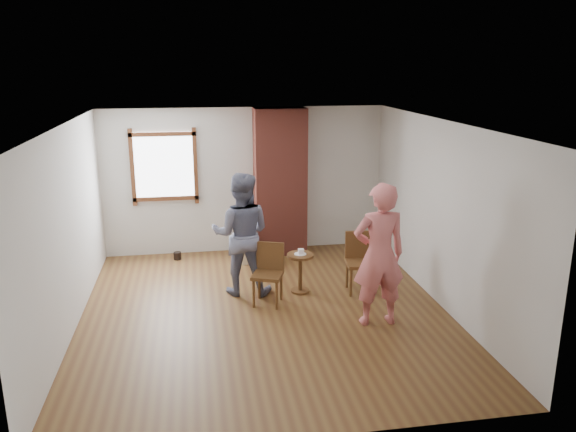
% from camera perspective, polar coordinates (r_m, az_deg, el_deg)
% --- Properties ---
extents(ground, '(5.50, 5.50, 0.00)m').
position_cam_1_polar(ground, '(7.91, -2.33, -9.75)').
color(ground, brown).
rests_on(ground, ground).
extents(room_shell, '(5.04, 5.52, 2.62)m').
position_cam_1_polar(room_shell, '(7.91, -3.44, 4.07)').
color(room_shell, silver).
rests_on(room_shell, ground).
extents(brick_chimney, '(0.90, 0.50, 2.60)m').
position_cam_1_polar(brick_chimney, '(9.93, -0.82, 3.45)').
color(brick_chimney, '#954135').
rests_on(brick_chimney, ground).
extents(stoneware_crock, '(0.46, 0.46, 0.49)m').
position_cam_1_polar(stoneware_crock, '(9.75, -4.43, -3.26)').
color(stoneware_crock, tan).
rests_on(stoneware_crock, ground).
extents(dark_pot, '(0.17, 0.17, 0.13)m').
position_cam_1_polar(dark_pot, '(10.07, -11.17, -3.99)').
color(dark_pot, black).
rests_on(dark_pot, ground).
extents(dining_chair_left, '(0.52, 0.52, 0.87)m').
position_cam_1_polar(dining_chair_left, '(8.05, -1.98, -5.49)').
color(dining_chair_left, brown).
rests_on(dining_chair_left, ground).
extents(dining_chair_right, '(0.46, 0.46, 0.90)m').
position_cam_1_polar(dining_chair_right, '(8.52, 7.31, -4.28)').
color(dining_chair_right, brown).
rests_on(dining_chair_right, ground).
extents(side_table, '(0.40, 0.40, 0.60)m').
position_cam_1_polar(side_table, '(8.42, 1.25, -5.16)').
color(side_table, brown).
rests_on(side_table, ground).
extents(cake_plate, '(0.18, 0.18, 0.01)m').
position_cam_1_polar(cake_plate, '(8.35, 1.26, -3.87)').
color(cake_plate, white).
rests_on(cake_plate, side_table).
extents(cake_slice, '(0.08, 0.07, 0.06)m').
position_cam_1_polar(cake_slice, '(8.34, 1.32, -3.65)').
color(cake_slice, white).
rests_on(cake_slice, cake_plate).
extents(man, '(1.01, 0.86, 1.83)m').
position_cam_1_polar(man, '(8.27, -4.77, -1.84)').
color(man, '#141737').
rests_on(man, ground).
extents(person_pink, '(0.70, 0.47, 1.91)m').
position_cam_1_polar(person_pink, '(7.35, 9.23, -3.91)').
color(person_pink, '#DE6F70').
rests_on(person_pink, ground).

